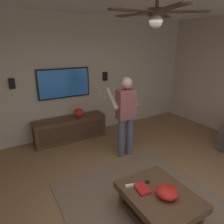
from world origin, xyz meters
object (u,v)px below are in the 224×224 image
at_px(media_console, 71,129).
at_px(person_standing, 125,113).
at_px(wall_speaker_right, 12,84).
at_px(book, 142,189).
at_px(remote_white, 131,185).
at_px(tv, 64,83).
at_px(bowl, 167,192).
at_px(ceiling_fan, 156,14).
at_px(remote_black, 145,183).
at_px(wall_speaker_left, 105,76).
at_px(coffee_table, 159,199).
at_px(vase_round, 79,113).

distance_m(media_console, person_standing, 1.60).
distance_m(media_console, wall_speaker_right, 1.63).
bearing_deg(book, remote_white, 42.84).
relative_size(tv, bowl, 4.44).
bearing_deg(ceiling_fan, remote_black, 136.17).
height_order(wall_speaker_left, ceiling_fan, ceiling_fan).
height_order(bowl, remote_white, bowl).
xyz_separation_m(person_standing, bowl, (-1.70, 0.49, -0.47)).
height_order(tv, remote_black, tv).
bearing_deg(coffee_table, vase_round, 0.07).
xyz_separation_m(person_standing, ceiling_fan, (-1.14, 0.36, 1.63)).
xyz_separation_m(tv, remote_white, (-2.82, 0.03, -0.94)).
xyz_separation_m(wall_speaker_left, wall_speaker_right, (0.00, 2.20, 0.02)).
height_order(remote_black, ceiling_fan, ceiling_fan).
bearing_deg(vase_round, person_standing, -156.42).
bearing_deg(remote_white, tv, -71.98).
distance_m(coffee_table, tv, 3.29).
bearing_deg(tv, ceiling_fan, 8.43).
bearing_deg(wall_speaker_right, tv, -90.68).
xyz_separation_m(coffee_table, tv, (3.11, 0.22, 1.06)).
distance_m(remote_white, vase_round, 2.56).
height_order(book, ceiling_fan, ceiling_fan).
distance_m(coffee_table, vase_round, 2.85).
height_order(tv, vase_round, tv).
bearing_deg(remote_black, bowl, -70.58).
bearing_deg(book, ceiling_fan, -36.83).
distance_m(media_console, ceiling_fan, 3.34).
bearing_deg(wall_speaker_left, remote_black, 162.18).
height_order(bowl, ceiling_fan, ceiling_fan).
xyz_separation_m(remote_white, wall_speaker_right, (2.83, 1.08, 1.03)).
height_order(remote_white, wall_speaker_right, wall_speaker_right).
bearing_deg(tv, wall_speaker_right, -90.68).
height_order(tv, ceiling_fan, ceiling_fan).
bearing_deg(media_console, book, 1.38).
height_order(bowl, wall_speaker_right, wall_speaker_right).
xyz_separation_m(wall_speaker_right, ceiling_fan, (-2.65, -1.50, 1.12)).
height_order(remote_white, remote_black, same).
relative_size(coffee_table, wall_speaker_right, 4.55).
bearing_deg(wall_speaker_left, person_standing, 166.99).
distance_m(remote_black, ceiling_fan, 2.17).
bearing_deg(wall_speaker_right, person_standing, -129.14).
bearing_deg(vase_round, remote_black, 178.99).
bearing_deg(coffee_table, remote_black, 11.27).
bearing_deg(wall_speaker_right, ceiling_fan, -150.58).
height_order(media_console, book, media_console).
bearing_deg(book, bowl, -132.85).
bearing_deg(wall_speaker_right, wall_speaker_left, -90.00).
xyz_separation_m(coffee_table, bowl, (-0.09, -0.04, 0.17)).
height_order(remote_white, ceiling_fan, ceiling_fan).
distance_m(person_standing, bowl, 1.83).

